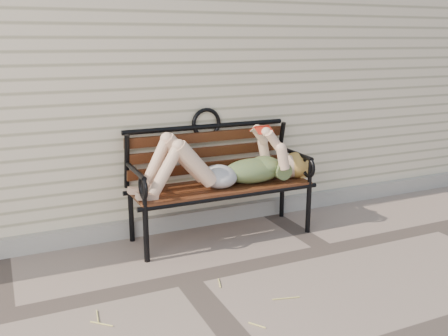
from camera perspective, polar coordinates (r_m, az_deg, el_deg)
name	(u,v)px	position (r m, az deg, el deg)	size (l,w,h in m)	color
ground	(186,279)	(3.74, -4.34, -12.49)	(80.00, 80.00, 0.00)	gray
house_wall	(95,56)	(6.24, -14.48, 12.26)	(8.00, 4.00, 3.00)	beige
foundation_strip	(148,225)	(4.56, -8.64, -6.50)	(8.00, 0.10, 0.15)	#AEA89D
garden_bench	(217,166)	(4.37, -0.82, 0.22)	(1.70, 0.68, 1.10)	black
reading_woman	(225,165)	(4.24, 0.08, 0.32)	(1.61, 0.37, 0.51)	#0A404A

